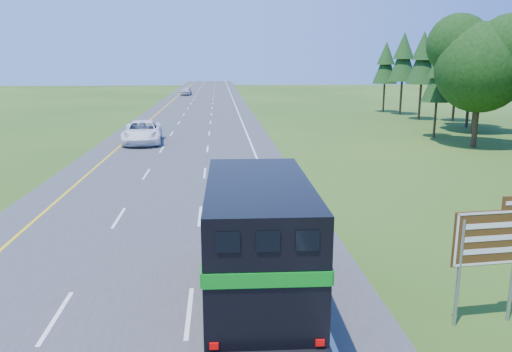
# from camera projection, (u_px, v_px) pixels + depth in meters

# --- Properties ---
(road) EXTENTS (15.00, 260.00, 0.04)m
(road) POSITION_uv_depth(u_px,v_px,m) (192.00, 130.00, 51.84)
(road) COLOR #38383A
(road) RESTS_ON ground
(lane_markings) EXTENTS (11.15, 260.00, 0.01)m
(lane_markings) POSITION_uv_depth(u_px,v_px,m) (192.00, 129.00, 51.84)
(lane_markings) COLOR yellow
(lane_markings) RESTS_ON road
(horse_truck) EXTENTS (2.90, 8.73, 3.84)m
(horse_truck) POSITION_uv_depth(u_px,v_px,m) (257.00, 237.00, 14.11)
(horse_truck) COLOR black
(horse_truck) RESTS_ON road
(white_suv) EXTENTS (3.69, 7.08, 1.90)m
(white_suv) POSITION_uv_depth(u_px,v_px,m) (142.00, 132.00, 43.03)
(white_suv) COLOR white
(white_suv) RESTS_ON road
(far_car) EXTENTS (2.36, 5.01, 1.66)m
(far_car) POSITION_uv_depth(u_px,v_px,m) (186.00, 91.00, 103.76)
(far_car) COLOR #B5B5BC
(far_car) RESTS_ON road
(exit_sign) EXTENTS (2.09, 0.27, 3.56)m
(exit_sign) POSITION_uv_depth(u_px,v_px,m) (491.00, 243.00, 13.06)
(exit_sign) COLOR gray
(exit_sign) RESTS_ON ground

